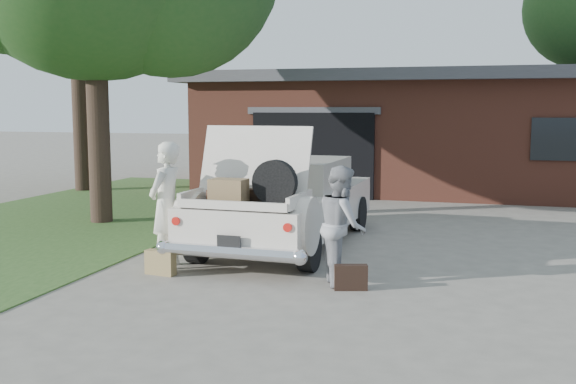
# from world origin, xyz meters

# --- Properties ---
(ground) EXTENTS (90.00, 90.00, 0.00)m
(ground) POSITION_xyz_m (0.00, 0.00, 0.00)
(ground) COLOR gray
(ground) RESTS_ON ground
(grass_strip) EXTENTS (6.00, 16.00, 0.02)m
(grass_strip) POSITION_xyz_m (-5.50, 3.00, 0.01)
(grass_strip) COLOR #2D4C1E
(grass_strip) RESTS_ON ground
(house) EXTENTS (12.80, 7.80, 3.30)m
(house) POSITION_xyz_m (0.98, 11.47, 1.67)
(house) COLOR brown
(house) RESTS_ON ground
(sedan) EXTENTS (2.13, 5.16, 2.07)m
(sedan) POSITION_xyz_m (-0.43, 1.97, 0.75)
(sedan) COLOR silver
(sedan) RESTS_ON ground
(woman_left) EXTENTS (0.49, 0.70, 1.85)m
(woman_left) POSITION_xyz_m (-1.67, -0.05, 0.93)
(woman_left) COLOR silver
(woman_left) RESTS_ON ground
(woman_right) EXTENTS (0.85, 0.94, 1.59)m
(woman_right) POSITION_xyz_m (0.98, -0.21, 0.79)
(woman_right) COLOR gray
(woman_right) RESTS_ON ground
(suitcase_left) EXTENTS (0.46, 0.21, 0.35)m
(suitcase_left) POSITION_xyz_m (-1.56, -0.48, 0.17)
(suitcase_left) COLOR #947C4B
(suitcase_left) RESTS_ON ground
(suitcase_right) EXTENTS (0.45, 0.25, 0.33)m
(suitcase_right) POSITION_xyz_m (1.17, -0.51, 0.17)
(suitcase_right) COLOR black
(suitcase_right) RESTS_ON ground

